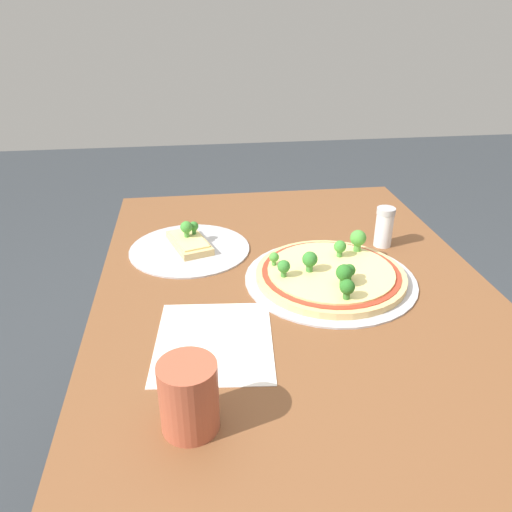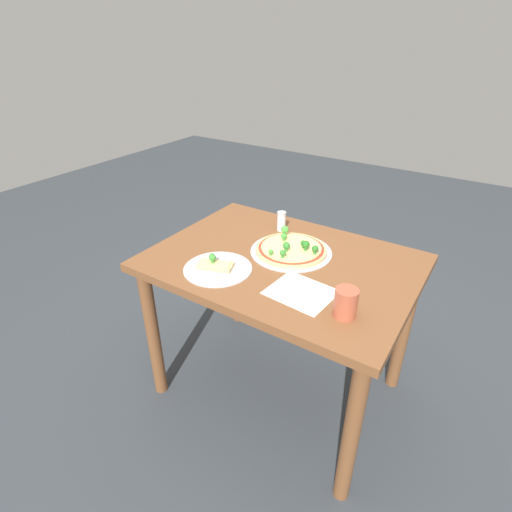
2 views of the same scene
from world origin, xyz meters
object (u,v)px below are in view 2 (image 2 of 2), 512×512
(pizza_tray_whole, at_px, (292,249))
(drinking_cup, at_px, (346,303))
(condiment_shaker, at_px, (281,221))
(dining_table, at_px, (281,281))
(pizza_tray_slice, at_px, (217,267))

(pizza_tray_whole, distance_m, drinking_cup, 0.46)
(drinking_cup, relative_size, condiment_shaker, 1.10)
(condiment_shaker, bearing_deg, dining_table, -59.12)
(pizza_tray_slice, distance_m, condiment_shaker, 0.45)
(drinking_cup, bearing_deg, pizza_tray_whole, 140.94)
(pizza_tray_slice, height_order, drinking_cup, drinking_cup)
(drinking_cup, bearing_deg, dining_table, 149.23)
(pizza_tray_whole, xyz_separation_m, drinking_cup, (0.36, -0.29, 0.04))
(dining_table, height_order, pizza_tray_whole, pizza_tray_whole)
(pizza_tray_whole, bearing_deg, pizza_tray_slice, -123.16)
(pizza_tray_slice, relative_size, drinking_cup, 2.67)
(drinking_cup, distance_m, condiment_shaker, 0.68)
(pizza_tray_slice, xyz_separation_m, condiment_shaker, (0.04, 0.45, 0.04))
(pizza_tray_whole, height_order, drinking_cup, drinking_cup)
(pizza_tray_slice, relative_size, condiment_shaker, 2.95)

